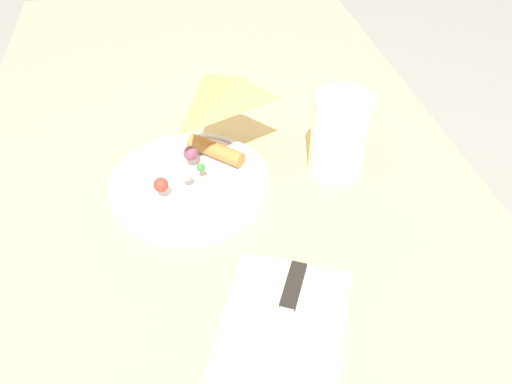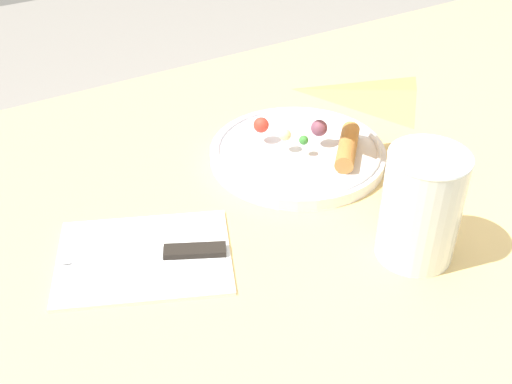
% 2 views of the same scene
% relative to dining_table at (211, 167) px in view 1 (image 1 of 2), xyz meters
% --- Properties ---
extents(ground_plane, '(6.00, 6.00, 0.00)m').
position_rel_dining_table_xyz_m(ground_plane, '(0.00, 0.00, -0.62)').
color(ground_plane, gray).
extents(dining_table, '(1.21, 0.77, 0.72)m').
position_rel_dining_table_xyz_m(dining_table, '(0.00, 0.00, 0.00)').
color(dining_table, '#DBB770').
rests_on(dining_table, ground_plane).
extents(plate_pizza, '(0.23, 0.23, 0.05)m').
position_rel_dining_table_xyz_m(plate_pizza, '(0.16, -0.05, 0.11)').
color(plate_pizza, white).
rests_on(plate_pizza, dining_table).
extents(milk_glass, '(0.08, 0.08, 0.13)m').
position_rel_dining_table_xyz_m(milk_glass, '(0.16, 0.18, 0.16)').
color(milk_glass, white).
rests_on(milk_glass, dining_table).
extents(napkin_folded, '(0.23, 0.20, 0.00)m').
position_rel_dining_table_xyz_m(napkin_folded, '(0.42, 0.03, 0.10)').
color(napkin_folded, white).
rests_on(napkin_folded, dining_table).
extents(butter_knife, '(0.17, 0.10, 0.01)m').
position_rel_dining_table_xyz_m(butter_knife, '(0.41, 0.04, 0.11)').
color(butter_knife, black).
rests_on(butter_knife, napkin_folded).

